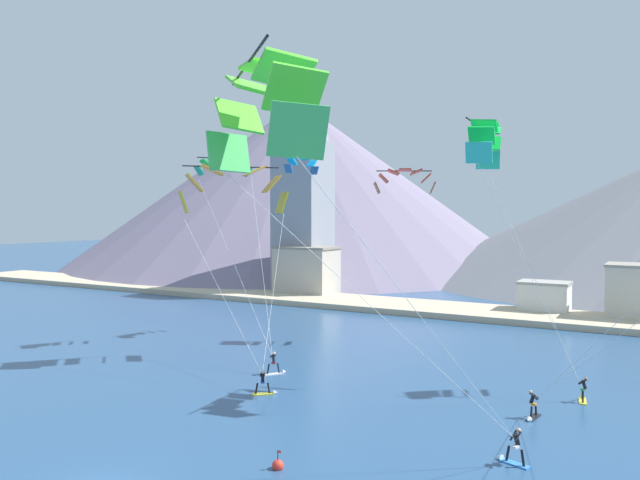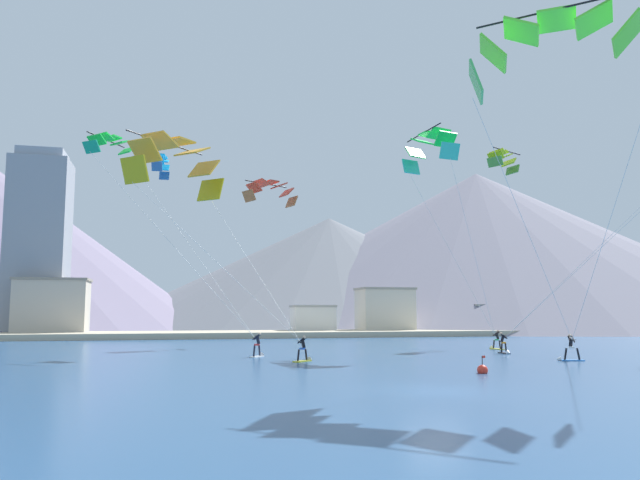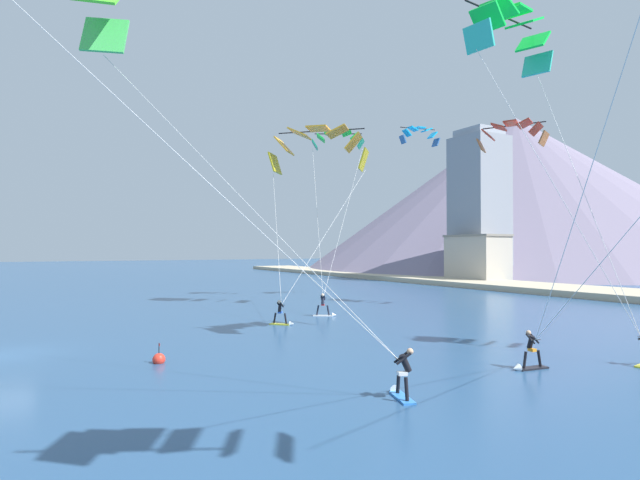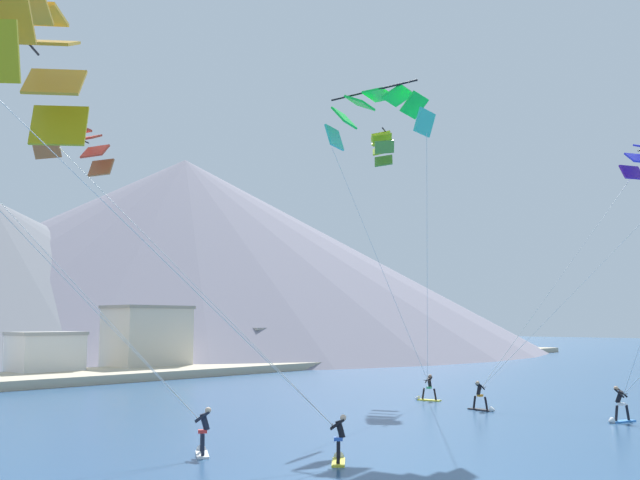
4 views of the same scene
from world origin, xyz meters
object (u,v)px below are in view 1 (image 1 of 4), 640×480
kitesurfer_near_lead (512,452)px  parafoil_kite_far_left (224,165)px  parafoil_kite_distant_low_drift (302,162)px  race_marker_buoy (278,466)px  kitesurfer_near_trail (583,394)px  parafoil_kite_mid_center (234,183)px  parafoil_kite_near_lead (265,104)px  parafoil_kite_near_trail (485,140)px  kitesurfer_mid_center (266,387)px  kitesurfer_far_left (276,367)px  kitesurfer_far_right (532,411)px  parafoil_kite_distant_mid_solo (405,178)px

kitesurfer_near_lead → parafoil_kite_far_left: size_ratio=0.11×
parafoil_kite_distant_low_drift → race_marker_buoy: (16.86, -29.84, -16.93)m
kitesurfer_near_trail → parafoil_kite_mid_center: parafoil_kite_mid_center is taller
parafoil_kite_mid_center → race_marker_buoy: bearing=-47.5°
parafoil_kite_near_lead → parafoil_kite_near_trail: (2.67, 21.47, 0.67)m
kitesurfer_mid_center → kitesurfer_far_left: kitesurfer_far_left is taller
parafoil_kite_distant_low_drift → kitesurfer_near_trail: bearing=-22.2°
parafoil_kite_near_trail → parafoil_kite_near_lead: bearing=-97.1°
parafoil_kite_near_trail → parafoil_kite_mid_center: parafoil_kite_near_trail is taller
kitesurfer_near_lead → kitesurfer_near_trail: kitesurfer_near_lead is taller
kitesurfer_near_lead → kitesurfer_far_left: (-18.95, 8.10, 0.00)m
parafoil_kite_near_lead → parafoil_kite_far_left: (-22.78, 26.28, 0.31)m
parafoil_kite_near_lead → kitesurfer_mid_center: bearing=124.7°
parafoil_kite_far_left → race_marker_buoy: bearing=-47.1°
kitesurfer_far_right → kitesurfer_far_left: bearing=177.0°
kitesurfer_far_left → parafoil_kite_distant_low_drift: (-7.26, 15.62, 16.53)m
race_marker_buoy → parafoil_kite_near_trail: bearing=74.0°
kitesurfer_far_right → race_marker_buoy: bearing=-123.9°
kitesurfer_far_left → parafoil_kite_near_trail: parafoil_kite_near_trail is taller
kitesurfer_mid_center → parafoil_kite_near_lead: bearing=-55.3°
kitesurfer_near_lead → race_marker_buoy: kitesurfer_near_lead is taller
kitesurfer_near_trail → parafoil_kite_near_trail: 17.44m
kitesurfer_far_left → parafoil_kite_near_trail: size_ratio=0.11×
kitesurfer_far_right → kitesurfer_near_trail: bearing=67.8°
parafoil_kite_distant_mid_solo → race_marker_buoy: bearing=-78.6°
kitesurfer_mid_center → kitesurfer_far_left: 5.18m
kitesurfer_far_right → parafoil_kite_distant_mid_solo: bearing=130.5°
kitesurfer_near_trail → kitesurfer_far_left: bearing=-168.4°
kitesurfer_mid_center → parafoil_kite_far_left: 24.14m
parafoil_kite_far_left → parafoil_kite_distant_mid_solo: size_ratio=2.71×
kitesurfer_mid_center → parafoil_kite_distant_mid_solo: 25.98m
race_marker_buoy → kitesurfer_near_lead: bearing=33.2°
kitesurfer_far_left → parafoil_kite_distant_low_drift: size_ratio=0.40×
parafoil_kite_near_trail → race_marker_buoy: bearing=-106.0°
parafoil_kite_distant_low_drift → parafoil_kite_far_left: bearing=-115.1°
kitesurfer_far_left → kitesurfer_far_right: (18.50, -0.98, -0.09)m
parafoil_kite_distant_low_drift → parafoil_kite_distant_mid_solo: bearing=6.0°
kitesurfer_far_right → parafoil_kite_mid_center: (-24.44, 3.71, 13.94)m
kitesurfer_mid_center → parafoil_kite_distant_mid_solo: size_ratio=0.29×
kitesurfer_mid_center → parafoil_kite_mid_center: (-8.24, 7.38, 13.91)m
parafoil_kite_near_lead → parafoil_kite_distant_low_drift: 39.09m
kitesurfer_far_right → parafoil_kite_near_trail: (-3.95, 4.00, 16.29)m
parafoil_kite_distant_low_drift → parafoil_kite_distant_mid_solo: 10.83m
kitesurfer_mid_center → parafoil_kite_near_trail: 21.75m
parafoil_kite_far_left → parafoil_kite_distant_low_drift: bearing=64.9°
kitesurfer_far_right → parafoil_kite_mid_center: parafoil_kite_mid_center is taller
kitesurfer_near_trail → parafoil_kite_mid_center: size_ratio=0.12×
kitesurfer_far_left → kitesurfer_mid_center: bearing=-63.6°
parafoil_kite_mid_center → parafoil_kite_far_left: bearing=134.3°
kitesurfer_far_right → parafoil_kite_far_left: bearing=163.3°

